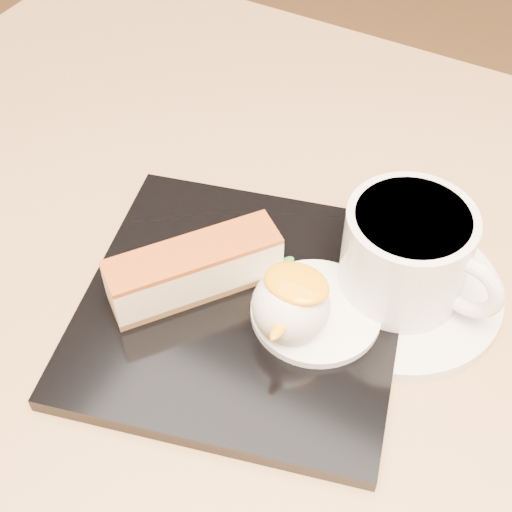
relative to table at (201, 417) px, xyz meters
The scene contains 9 objects.
table is the anchor object (origin of this frame).
dessert_plate 0.17m from the table, 26.68° to the left, with size 0.22×0.22×0.01m, color black.
cheesecake 0.19m from the table, 93.72° to the left, with size 0.10×0.12×0.04m.
cream_smear 0.19m from the table, 20.92° to the left, with size 0.09×0.09×0.01m, color white.
ice_cream_scoop 0.21m from the table, ahead, with size 0.05×0.05×0.05m, color white.
mango_sauce 0.23m from the table, 10.55° to the left, with size 0.04×0.03×0.01m, color #FF9A08.
mint_sprig 0.19m from the table, 45.76° to the left, with size 0.03×0.02×0.00m.
saucer 0.22m from the table, 34.39° to the left, with size 0.15×0.15×0.01m, color white.
coffee_cup 0.25m from the table, 33.80° to the left, with size 0.12×0.09×0.07m.
Camera 1 is at (0.19, -0.25, 1.13)m, focal length 50.00 mm.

